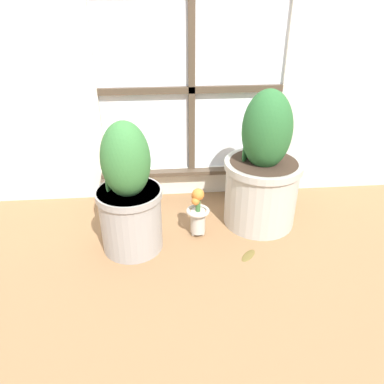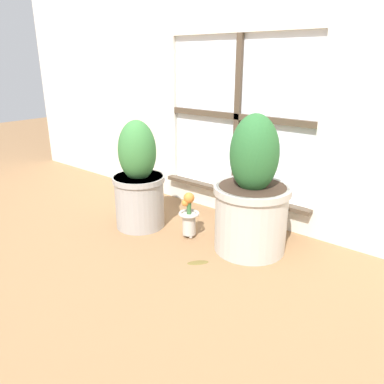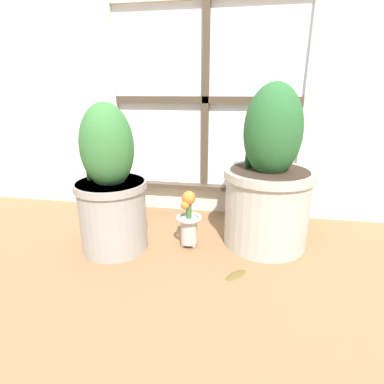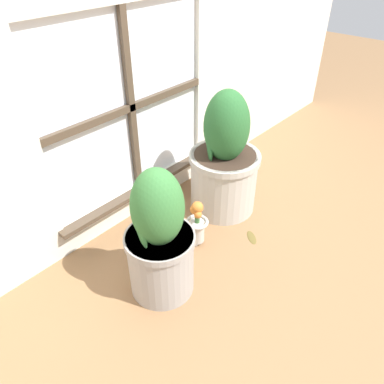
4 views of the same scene
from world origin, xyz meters
TOP-DOWN VIEW (x-y plane):
  - ground_plane at (0.00, 0.00)m, footprint 10.00×10.00m
  - potted_plant_left at (-0.34, 0.13)m, footprint 0.31×0.31m
  - potted_plant_right at (0.34, 0.30)m, footprint 0.40×0.40m
  - flower_vase at (-0.01, 0.20)m, footprint 0.12×0.12m
  - fallen_leaf at (0.22, -0.00)m, footprint 0.10×0.11m

SIDE VIEW (x-z plane):
  - ground_plane at x=0.00m, z-range 0.00..0.00m
  - fallen_leaf at x=0.22m, z-range 0.00..0.01m
  - flower_vase at x=-0.01m, z-range 0.00..0.27m
  - potted_plant_left at x=-0.34m, z-range -0.04..0.61m
  - potted_plant_right at x=0.34m, z-range -0.07..0.66m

